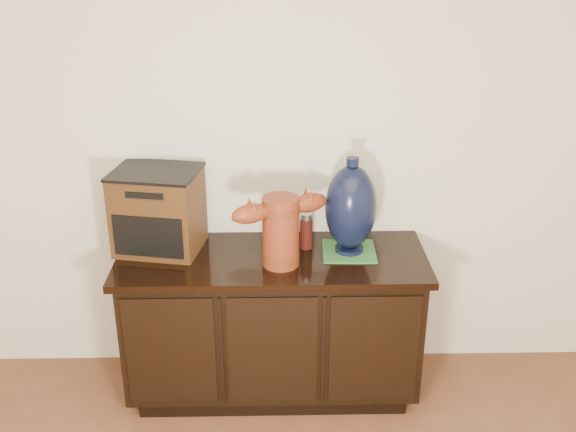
{
  "coord_description": "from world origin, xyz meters",
  "views": [
    {
      "loc": [
        0.02,
        -0.6,
        2.2
      ],
      "look_at": [
        0.08,
        2.18,
        0.98
      ],
      "focal_mm": 42.0,
      "sensor_mm": 36.0,
      "label": 1
    }
  ],
  "objects_px": {
    "sideboard": "(273,323)",
    "terracotta_vessel": "(281,227)",
    "spray_can": "(306,231)",
    "lamp_base": "(351,208)",
    "tv_radio": "(158,210)"
  },
  "relations": [
    {
      "from": "sideboard",
      "to": "lamp_base",
      "type": "xyz_separation_m",
      "value": [
        0.37,
        0.04,
        0.6
      ]
    },
    {
      "from": "lamp_base",
      "to": "sideboard",
      "type": "bearing_deg",
      "value": -173.71
    },
    {
      "from": "tv_radio",
      "to": "spray_can",
      "type": "distance_m",
      "value": 0.71
    },
    {
      "from": "lamp_base",
      "to": "spray_can",
      "type": "xyz_separation_m",
      "value": [
        -0.2,
        0.05,
        -0.14
      ]
    },
    {
      "from": "sideboard",
      "to": "terracotta_vessel",
      "type": "distance_m",
      "value": 0.56
    },
    {
      "from": "lamp_base",
      "to": "spray_can",
      "type": "distance_m",
      "value": 0.25
    },
    {
      "from": "sideboard",
      "to": "tv_radio",
      "type": "height_order",
      "value": "tv_radio"
    },
    {
      "from": "terracotta_vessel",
      "to": "sideboard",
      "type": "bearing_deg",
      "value": 92.62
    },
    {
      "from": "terracotta_vessel",
      "to": "spray_can",
      "type": "relative_size",
      "value": 2.55
    },
    {
      "from": "tv_radio",
      "to": "spray_can",
      "type": "relative_size",
      "value": 2.49
    },
    {
      "from": "sideboard",
      "to": "terracotta_vessel",
      "type": "relative_size",
      "value": 3.21
    },
    {
      "from": "terracotta_vessel",
      "to": "spray_can",
      "type": "xyz_separation_m",
      "value": [
        0.12,
        0.17,
        -0.1
      ]
    },
    {
      "from": "sideboard",
      "to": "terracotta_vessel",
      "type": "height_order",
      "value": "terracotta_vessel"
    },
    {
      "from": "terracotta_vessel",
      "to": "lamp_base",
      "type": "height_order",
      "value": "lamp_base"
    },
    {
      "from": "terracotta_vessel",
      "to": "spray_can",
      "type": "bearing_deg",
      "value": 29.39
    }
  ]
}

